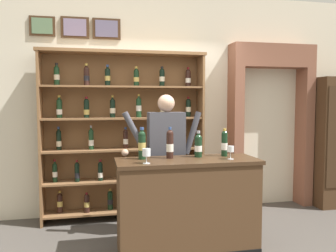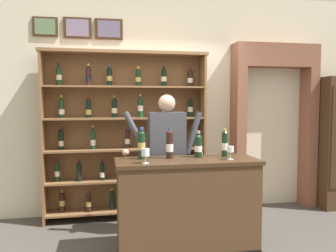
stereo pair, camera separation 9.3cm
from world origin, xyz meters
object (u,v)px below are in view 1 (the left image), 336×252
tasting_bottle_prosecco (170,144)px  tasting_bottle_vin_santo (224,143)px  wine_glass_spare (146,153)px  wine_glass_left (231,150)px  tasting_bottle_grappa (198,145)px  wine_shelf (124,131)px  tasting_counter (187,206)px  tasting_bottle_riserva (142,144)px  shopkeeper (166,149)px

tasting_bottle_prosecco → tasting_bottle_vin_santo: tasting_bottle_prosecco is taller
wine_glass_spare → wine_glass_left: size_ratio=1.05×
tasting_bottle_grappa → wine_glass_spare: size_ratio=1.95×
wine_shelf → tasting_counter: wine_shelf is taller
wine_glass_left → tasting_bottle_prosecco: bearing=162.6°
tasting_bottle_riserva → wine_glass_spare: (0.01, -0.26, -0.06)m
wine_shelf → tasting_bottle_riserva: 1.13m
tasting_counter → tasting_bottle_vin_santo: 0.79m
shopkeeper → tasting_bottle_vin_santo: size_ratio=5.45×
tasting_bottle_riserva → tasting_bottle_vin_santo: 0.92m
tasting_counter → wine_shelf: bearing=114.5°
wine_shelf → tasting_bottle_prosecco: 1.20m
tasting_bottle_prosecco → tasting_bottle_vin_santo: size_ratio=1.08×
tasting_bottle_riserva → wine_glass_left: 0.93m
tasting_counter → wine_glass_left: 0.75m
tasting_counter → wine_glass_spare: wine_glass_spare is taller
tasting_bottle_prosecco → tasting_bottle_grappa: 0.32m
tasting_bottle_riserva → tasting_bottle_prosecco: (0.30, -0.01, -0.01)m
tasting_bottle_prosecco → wine_glass_left: size_ratio=2.38×
tasting_bottle_prosecco → tasting_bottle_vin_santo: bearing=1.2°
tasting_bottle_riserva → shopkeeper: bearing=49.3°
tasting_bottle_grappa → wine_glass_spare: 0.67m
tasting_bottle_vin_santo → wine_glass_left: bearing=-93.2°
shopkeeper → wine_glass_spare: shopkeeper is taller
tasting_bottle_grappa → tasting_bottle_vin_santo: size_ratio=0.93×
wine_shelf → shopkeeper: wine_shelf is taller
wine_shelf → shopkeeper: size_ratio=1.35×
wine_shelf → tasting_bottle_grappa: wine_shelf is taller
tasting_bottle_riserva → tasting_bottle_grappa: (0.62, 0.01, -0.03)m
tasting_bottle_grappa → wine_shelf: bearing=122.6°
shopkeeper → tasting_bottle_grappa: (0.28, -0.38, 0.09)m
shopkeeper → wine_glass_spare: size_ratio=11.39×
tasting_bottle_prosecco → wine_shelf: bearing=109.2°
tasting_counter → tasting_bottle_vin_santo: size_ratio=4.85×
shopkeeper → tasting_bottle_prosecco: shopkeeper is taller
shopkeeper → tasting_bottle_prosecco: size_ratio=5.03×
tasting_counter → wine_glass_spare: 0.77m
wine_shelf → tasting_bottle_riserva: size_ratio=6.75×
tasting_counter → wine_glass_left: size_ratio=10.65×
tasting_bottle_prosecco → wine_glass_spare: bearing=-138.5°
tasting_bottle_riserva → tasting_bottle_vin_santo: size_ratio=1.09×
tasting_counter → tasting_bottle_prosecco: (-0.17, 0.10, 0.65)m
tasting_counter → tasting_bottle_vin_santo: bearing=14.1°
wine_shelf → tasting_bottle_prosecco: size_ratio=6.78×
tasting_bottle_prosecco → tasting_bottle_grappa: size_ratio=1.16×
wine_glass_left → tasting_bottle_grappa: bearing=144.3°
tasting_counter → tasting_bottle_vin_santo: (0.45, 0.11, 0.64)m
tasting_counter → tasting_bottle_riserva: (-0.47, 0.11, 0.66)m
tasting_counter → shopkeeper: (-0.13, 0.50, 0.54)m
tasting_counter → wine_glass_left: bearing=-11.6°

